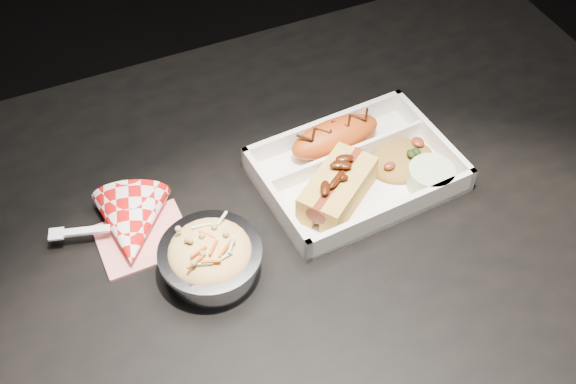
{
  "coord_description": "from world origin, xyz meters",
  "views": [
    {
      "loc": [
        -0.21,
        -0.51,
        1.47
      ],
      "look_at": [
        0.02,
        0.02,
        0.81
      ],
      "focal_mm": 45.0,
      "sensor_mm": 36.0,
      "label": 1
    }
  ],
  "objects_px": {
    "dining_table": "(276,279)",
    "fried_pastry": "(335,137)",
    "hotdog": "(338,187)",
    "foil_coleslaw_cup": "(210,256)",
    "napkin_fork": "(132,228)",
    "food_tray": "(356,173)"
  },
  "relations": [
    {
      "from": "dining_table",
      "to": "fried_pastry",
      "type": "height_order",
      "value": "fried_pastry"
    },
    {
      "from": "dining_table",
      "to": "hotdog",
      "type": "xyz_separation_m",
      "value": [
        0.09,
        0.02,
        0.12
      ]
    },
    {
      "from": "foil_coleslaw_cup",
      "to": "napkin_fork",
      "type": "distance_m",
      "value": 0.12
    },
    {
      "from": "dining_table",
      "to": "food_tray",
      "type": "relative_size",
      "value": 4.58
    },
    {
      "from": "hotdog",
      "to": "fried_pastry",
      "type": "bearing_deg",
      "value": 29.19
    },
    {
      "from": "hotdog",
      "to": "foil_coleslaw_cup",
      "type": "relative_size",
      "value": 1.05
    },
    {
      "from": "food_tray",
      "to": "foil_coleslaw_cup",
      "type": "height_order",
      "value": "foil_coleslaw_cup"
    },
    {
      "from": "hotdog",
      "to": "napkin_fork",
      "type": "distance_m",
      "value": 0.26
    },
    {
      "from": "fried_pastry",
      "to": "foil_coleslaw_cup",
      "type": "bearing_deg",
      "value": -151.71
    },
    {
      "from": "food_tray",
      "to": "foil_coleslaw_cup",
      "type": "bearing_deg",
      "value": -168.09
    },
    {
      "from": "hotdog",
      "to": "dining_table",
      "type": "bearing_deg",
      "value": 155.35
    },
    {
      "from": "hotdog",
      "to": "napkin_fork",
      "type": "relative_size",
      "value": 0.78
    },
    {
      "from": "dining_table",
      "to": "hotdog",
      "type": "relative_size",
      "value": 9.38
    },
    {
      "from": "food_tray",
      "to": "foil_coleslaw_cup",
      "type": "distance_m",
      "value": 0.24
    },
    {
      "from": "dining_table",
      "to": "napkin_fork",
      "type": "height_order",
      "value": "napkin_fork"
    },
    {
      "from": "food_tray",
      "to": "napkin_fork",
      "type": "bearing_deg",
      "value": 171.04
    },
    {
      "from": "foil_coleslaw_cup",
      "to": "napkin_fork",
      "type": "bearing_deg",
      "value": 128.34
    },
    {
      "from": "fried_pastry",
      "to": "foil_coleslaw_cup",
      "type": "height_order",
      "value": "foil_coleslaw_cup"
    },
    {
      "from": "fried_pastry",
      "to": "food_tray",
      "type": "bearing_deg",
      "value": -85.95
    },
    {
      "from": "dining_table",
      "to": "food_tray",
      "type": "xyz_separation_m",
      "value": [
        0.14,
        0.05,
        0.1
      ]
    },
    {
      "from": "hotdog",
      "to": "foil_coleslaw_cup",
      "type": "distance_m",
      "value": 0.19
    },
    {
      "from": "foil_coleslaw_cup",
      "to": "fried_pastry",
      "type": "bearing_deg",
      "value": 28.29
    }
  ]
}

